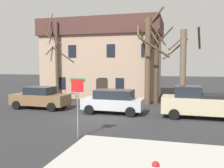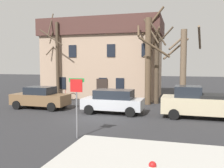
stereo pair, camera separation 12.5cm
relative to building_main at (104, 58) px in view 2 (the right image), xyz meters
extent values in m
plane|color=#2D2D30|center=(2.82, -10.86, -4.14)|extent=(120.00, 120.00, 0.00)
cube|color=tan|center=(0.00, 0.00, -0.94)|extent=(11.98, 6.20, 6.40)
cube|color=#4C2D28|center=(0.00, 0.00, 3.12)|extent=(12.48, 6.70, 1.71)
cube|color=#2D231E|center=(0.79, -3.15, -3.09)|extent=(1.10, 0.12, 2.10)
cube|color=black|center=(-3.46, -3.14, -2.54)|extent=(0.80, 0.08, 1.20)
cube|color=black|center=(0.87, -3.14, -2.54)|extent=(0.80, 0.08, 1.20)
cube|color=black|center=(2.57, -3.14, -2.54)|extent=(0.80, 0.08, 1.20)
cube|color=black|center=(-2.27, -3.14, 0.66)|extent=(0.80, 0.08, 1.20)
cube|color=black|center=(1.69, -3.14, 0.66)|extent=(0.80, 0.08, 1.20)
cube|color=black|center=(5.00, -3.14, 0.66)|extent=(0.80, 0.08, 1.20)
cylinder|color=#4C3D2D|center=(-3.74, -3.52, -0.31)|extent=(0.32, 0.32, 7.65)
cylinder|color=#4C3D2D|center=(-3.77, -4.69, 1.90)|extent=(2.41, 0.18, 1.59)
cylinder|color=#4C3D2D|center=(-4.28, -3.61, 2.14)|extent=(0.30, 1.19, 1.56)
cylinder|color=#4C3D2D|center=(-4.40, -3.07, 1.13)|extent=(1.04, 1.45, 1.73)
cylinder|color=#4C3D2D|center=(-4.38, -3.58, 3.29)|extent=(0.24, 1.40, 2.37)
cylinder|color=brown|center=(5.36, -4.36, -0.41)|extent=(0.53, 0.53, 7.46)
cylinder|color=brown|center=(5.97, -4.03, 1.60)|extent=(0.88, 1.42, 1.82)
cylinder|color=brown|center=(5.60, -3.39, 3.19)|extent=(2.11, 0.69, 2.39)
cylinder|color=brown|center=(4.53, -4.51, 2.21)|extent=(0.50, 1.80, 1.23)
cylinder|color=brown|center=(6.00, -5.53, 0.73)|extent=(2.51, 1.49, 1.69)
cylinder|color=#4C3D2D|center=(6.04, -3.70, -0.93)|extent=(0.42, 0.42, 6.41)
cylinder|color=#4C3D2D|center=(5.41, -3.18, 0.51)|extent=(1.20, 1.42, 1.18)
cylinder|color=#4C3D2D|center=(6.18, -4.35, 1.94)|extent=(1.44, 0.44, 2.03)
cylinder|color=#4C3D2D|center=(6.28, -2.61, 1.55)|extent=(2.31, 0.64, 2.38)
cylinder|color=#4C3D2D|center=(5.60, -4.38, 2.19)|extent=(1.54, 1.08, 2.28)
cylinder|color=brown|center=(8.29, -4.06, -0.93)|extent=(0.52, 0.52, 6.41)
cylinder|color=brown|center=(7.65, -3.04, 0.74)|extent=(2.23, 1.49, 1.96)
cylinder|color=brown|center=(7.76, -3.40, 1.28)|extent=(1.50, 1.27, 1.42)
cylinder|color=brown|center=(9.52, -4.21, 1.52)|extent=(0.51, 2.57, 1.68)
cube|color=brown|center=(-2.59, -8.60, -3.40)|extent=(4.53, 1.95, 0.83)
cube|color=#1E232B|center=(-2.59, -8.60, -2.70)|extent=(2.10, 1.67, 0.58)
cylinder|color=black|center=(-4.14, -9.49, -3.80)|extent=(0.68, 0.23, 0.68)
cylinder|color=black|center=(-4.10, -7.64, -3.80)|extent=(0.68, 0.23, 0.68)
cylinder|color=black|center=(-1.08, -9.56, -3.80)|extent=(0.68, 0.23, 0.68)
cylinder|color=black|center=(-1.04, -7.70, -3.80)|extent=(0.68, 0.23, 0.68)
cube|color=#B7BABF|center=(3.45, -8.91, -3.44)|extent=(4.32, 1.96, 0.75)
cube|color=#1E232B|center=(3.53, -8.91, -2.76)|extent=(2.68, 1.70, 0.62)
cylinder|color=black|center=(1.98, -9.83, -3.80)|extent=(0.68, 0.23, 0.68)
cylinder|color=black|center=(2.00, -7.94, -3.80)|extent=(0.68, 0.23, 0.68)
cylinder|color=black|center=(4.89, -9.87, -3.80)|extent=(0.68, 0.23, 0.68)
cylinder|color=black|center=(4.92, -7.98, -3.80)|extent=(0.68, 0.23, 0.68)
cube|color=#C6B793|center=(9.49, -8.95, -3.29)|extent=(5.22, 2.08, 1.05)
cube|color=#1E232B|center=(8.56, -8.93, -2.41)|extent=(1.69, 1.77, 0.70)
cube|color=black|center=(10.63, -8.98, -2.66)|extent=(2.73, 1.95, 0.20)
cylinder|color=black|center=(7.71, -9.90, -3.80)|extent=(0.68, 0.23, 0.68)
cylinder|color=black|center=(7.75, -7.93, -3.80)|extent=(0.68, 0.23, 0.68)
sphere|color=red|center=(7.36, -19.31, -3.30)|extent=(0.21, 0.21, 0.21)
cylinder|color=slate|center=(3.37, -15.09, -2.74)|extent=(0.07, 0.07, 2.80)
cube|color=red|center=(3.37, -15.11, -1.64)|extent=(0.60, 0.03, 0.60)
cube|color=#1E8C38|center=(3.37, -15.07, -1.39)|extent=(0.76, 0.02, 0.18)
torus|color=black|center=(-2.00, -3.75, -3.78)|extent=(0.68, 0.31, 0.71)
torus|color=black|center=(-2.96, -4.14, -3.78)|extent=(0.68, 0.31, 0.71)
cylinder|color=maroon|center=(-2.48, -3.94, -3.56)|extent=(0.94, 0.41, 0.19)
cylinder|color=maroon|center=(-2.67, -4.02, -3.33)|extent=(0.10, 0.07, 0.45)
camera|label=1|loc=(7.87, -25.63, -0.65)|focal=39.22mm
camera|label=2|loc=(7.99, -25.60, -0.65)|focal=39.22mm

